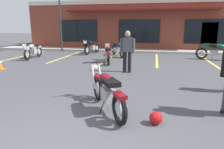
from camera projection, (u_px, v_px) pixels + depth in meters
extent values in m
plane|color=#47474C|center=(116.00, 83.00, 6.91)|extent=(80.00, 80.00, 0.00)
cube|color=#A8A59E|center=(138.00, 50.00, 15.26)|extent=(22.00, 1.80, 0.14)
cube|color=brown|center=(142.00, 25.00, 18.18)|extent=(18.11, 5.66, 3.76)
cube|color=beige|center=(140.00, 1.00, 15.05)|extent=(18.11, 0.06, 0.30)
cube|color=black|center=(78.00, 31.00, 16.48)|extent=(3.09, 0.06, 1.70)
cube|color=black|center=(139.00, 31.00, 15.54)|extent=(3.09, 0.06, 1.70)
cube|color=black|center=(207.00, 32.00, 14.59)|extent=(3.09, 0.06, 1.70)
cube|color=#33281E|center=(209.00, 37.00, 14.65)|extent=(1.10, 0.06, 2.10)
cube|color=maroon|center=(139.00, 10.00, 14.80)|extent=(10.87, 0.90, 0.12)
cube|color=#DBCC4C|center=(26.00, 55.00, 13.19)|extent=(0.12, 4.80, 0.01)
cube|color=#DBCC4C|center=(66.00, 57.00, 12.65)|extent=(0.12, 4.80, 0.01)
cube|color=#DBCC4C|center=(109.00, 58.00, 12.11)|extent=(0.12, 4.80, 0.01)
cube|color=#DBCC4C|center=(157.00, 60.00, 11.57)|extent=(0.12, 4.80, 0.01)
cube|color=#DBCC4C|center=(209.00, 61.00, 11.04)|extent=(0.12, 4.80, 0.01)
torus|color=black|center=(119.00, 109.00, 3.93)|extent=(0.42, 0.60, 0.64)
cylinder|color=#B7B7BC|center=(119.00, 109.00, 3.93)|extent=(0.20, 0.28, 0.29)
torus|color=black|center=(98.00, 88.00, 5.25)|extent=(0.42, 0.60, 0.64)
cylinder|color=#B7B7BC|center=(98.00, 88.00, 5.25)|extent=(0.20, 0.28, 0.29)
cylinder|color=silver|center=(93.00, 75.00, 5.24)|extent=(0.21, 0.30, 0.66)
cylinder|color=silver|center=(100.00, 75.00, 5.30)|extent=(0.21, 0.30, 0.66)
cylinder|color=black|center=(96.00, 62.00, 5.26)|extent=(0.58, 0.37, 0.03)
sphere|color=silver|center=(95.00, 67.00, 5.37)|extent=(0.23, 0.23, 0.17)
cube|color=maroon|center=(97.00, 76.00, 5.22)|extent=(0.31, 0.38, 0.06)
cube|color=#9E9EA3|center=(108.00, 95.00, 4.50)|extent=(0.41, 0.47, 0.28)
cylinder|color=silver|center=(121.00, 101.00, 4.22)|extent=(0.35, 0.50, 0.07)
cylinder|color=black|center=(105.00, 82.00, 4.63)|extent=(0.55, 0.83, 0.26)
ellipsoid|color=maroon|center=(105.00, 78.00, 4.63)|extent=(0.47, 0.54, 0.22)
cube|color=black|center=(111.00, 82.00, 4.30)|extent=(0.51, 0.59, 0.10)
cube|color=maroon|center=(120.00, 95.00, 3.85)|extent=(0.33, 0.39, 0.08)
cylinder|color=black|center=(102.00, 108.00, 4.44)|extent=(0.13, 0.09, 0.29)
torus|color=black|center=(201.00, 53.00, 11.76)|extent=(0.65, 0.23, 0.64)
cylinder|color=#B7B7BC|center=(201.00, 53.00, 11.76)|extent=(0.29, 0.12, 0.29)
cube|color=#9E9EA3|center=(214.00, 53.00, 11.49)|extent=(0.44, 0.32, 0.28)
cylinder|color=silver|center=(207.00, 53.00, 11.52)|extent=(0.55, 0.18, 0.07)
cylinder|color=black|center=(219.00, 48.00, 11.36)|extent=(0.93, 0.26, 0.26)
ellipsoid|color=#0F4C2D|center=(220.00, 46.00, 11.32)|extent=(0.57, 0.40, 0.26)
cube|color=black|center=(213.00, 46.00, 11.45)|extent=(0.44, 0.32, 0.10)
cube|color=#0F4C2D|center=(207.00, 45.00, 11.55)|extent=(0.36, 0.26, 0.16)
cylinder|color=black|center=(212.00, 57.00, 11.74)|extent=(0.05, 0.14, 0.29)
torus|color=black|center=(97.00, 48.00, 14.68)|extent=(0.22, 0.65, 0.64)
cylinder|color=#B7B7BC|center=(97.00, 48.00, 14.68)|extent=(0.11, 0.29, 0.29)
torus|color=black|center=(87.00, 50.00, 13.39)|extent=(0.22, 0.65, 0.64)
cylinder|color=#B7B7BC|center=(87.00, 50.00, 13.39)|extent=(0.11, 0.29, 0.29)
cylinder|color=silver|center=(87.00, 45.00, 13.19)|extent=(0.10, 0.33, 0.66)
cylinder|color=silver|center=(85.00, 45.00, 13.26)|extent=(0.10, 0.33, 0.66)
cylinder|color=black|center=(85.00, 40.00, 13.08)|extent=(0.65, 0.15, 0.03)
sphere|color=silver|center=(85.00, 43.00, 13.04)|extent=(0.20, 0.20, 0.17)
cube|color=black|center=(87.00, 45.00, 13.28)|extent=(0.20, 0.38, 0.06)
cube|color=#9E9EA3|center=(93.00, 48.00, 14.09)|extent=(0.31, 0.44, 0.28)
cylinder|color=silver|center=(93.00, 48.00, 14.48)|extent=(0.17, 0.55, 0.07)
cylinder|color=black|center=(91.00, 44.00, 13.85)|extent=(0.23, 0.94, 0.26)
ellipsoid|color=black|center=(91.00, 43.00, 13.79)|extent=(0.39, 0.57, 0.26)
cube|color=black|center=(86.00, 43.00, 13.24)|extent=(0.32, 0.29, 0.36)
cube|color=black|center=(93.00, 42.00, 14.09)|extent=(0.31, 0.44, 0.10)
cube|color=black|center=(95.00, 41.00, 14.35)|extent=(0.26, 0.35, 0.16)
cylinder|color=black|center=(96.00, 51.00, 14.15)|extent=(0.14, 0.05, 0.29)
torus|color=black|center=(114.00, 50.00, 13.48)|extent=(0.40, 0.61, 0.64)
cylinder|color=#B7B7BC|center=(114.00, 50.00, 13.48)|extent=(0.19, 0.28, 0.29)
torus|color=black|center=(122.00, 53.00, 12.14)|extent=(0.40, 0.61, 0.64)
cylinder|color=#B7B7BC|center=(122.00, 53.00, 12.14)|extent=(0.19, 0.28, 0.29)
cylinder|color=silver|center=(124.00, 47.00, 12.00)|extent=(0.20, 0.30, 0.66)
cylinder|color=silver|center=(121.00, 47.00, 11.95)|extent=(0.20, 0.30, 0.66)
cylinder|color=black|center=(123.00, 42.00, 11.83)|extent=(0.59, 0.35, 0.03)
sphere|color=silver|center=(124.00, 44.00, 11.78)|extent=(0.23, 0.23, 0.17)
cube|color=navy|center=(122.00, 48.00, 12.03)|extent=(0.30, 0.38, 0.06)
cube|color=#9E9EA3|center=(117.00, 50.00, 12.86)|extent=(0.41, 0.47, 0.28)
cylinder|color=silver|center=(114.00, 50.00, 13.17)|extent=(0.33, 0.51, 0.07)
cylinder|color=black|center=(119.00, 46.00, 12.62)|extent=(0.51, 0.85, 0.26)
ellipsoid|color=navy|center=(119.00, 45.00, 12.59)|extent=(0.46, 0.55, 0.22)
cube|color=black|center=(117.00, 44.00, 12.92)|extent=(0.50, 0.59, 0.10)
cube|color=navy|center=(114.00, 46.00, 13.43)|extent=(0.32, 0.39, 0.08)
cylinder|color=black|center=(120.00, 54.00, 13.04)|extent=(0.13, 0.09, 0.29)
torus|color=black|center=(108.00, 59.00, 9.88)|extent=(0.26, 0.64, 0.64)
cylinder|color=#B7B7BC|center=(108.00, 59.00, 9.88)|extent=(0.13, 0.29, 0.29)
torus|color=black|center=(108.00, 55.00, 11.28)|extent=(0.26, 0.64, 0.64)
cylinder|color=#B7B7BC|center=(108.00, 55.00, 11.28)|extent=(0.13, 0.29, 0.29)
cylinder|color=silver|center=(106.00, 49.00, 11.30)|extent=(0.12, 0.33, 0.66)
cylinder|color=silver|center=(109.00, 49.00, 11.31)|extent=(0.12, 0.33, 0.66)
cylinder|color=black|center=(107.00, 43.00, 11.31)|extent=(0.65, 0.20, 0.03)
sphere|color=silver|center=(107.00, 45.00, 11.42)|extent=(0.21, 0.21, 0.17)
cube|color=#B70F14|center=(107.00, 49.00, 11.25)|extent=(0.23, 0.38, 0.06)
cube|color=#9E9EA3|center=(108.00, 55.00, 10.49)|extent=(0.33, 0.45, 0.28)
cylinder|color=silver|center=(111.00, 57.00, 10.14)|extent=(0.21, 0.55, 0.07)
cylinder|color=black|center=(108.00, 50.00, 10.63)|extent=(0.29, 0.93, 0.26)
ellipsoid|color=#B70F14|center=(108.00, 48.00, 10.63)|extent=(0.37, 0.53, 0.22)
cube|color=black|center=(108.00, 49.00, 10.28)|extent=(0.40, 0.57, 0.10)
cube|color=#B70F14|center=(108.00, 53.00, 9.80)|extent=(0.25, 0.39, 0.08)
cylinder|color=black|center=(105.00, 60.00, 10.47)|extent=(0.14, 0.06, 0.29)
torus|color=black|center=(39.00, 51.00, 12.66)|extent=(0.16, 0.65, 0.64)
cylinder|color=#B7B7BC|center=(39.00, 51.00, 12.66)|extent=(0.09, 0.29, 0.29)
torus|color=black|center=(27.00, 55.00, 11.27)|extent=(0.16, 0.65, 0.64)
cylinder|color=#B7B7BC|center=(27.00, 55.00, 11.27)|extent=(0.09, 0.29, 0.29)
cylinder|color=silver|center=(27.00, 49.00, 11.09)|extent=(0.07, 0.33, 0.66)
cylinder|color=silver|center=(24.00, 49.00, 11.10)|extent=(0.07, 0.33, 0.66)
cylinder|color=black|center=(24.00, 43.00, 10.94)|extent=(0.66, 0.09, 0.03)
sphere|color=silver|center=(24.00, 46.00, 10.90)|extent=(0.18, 0.18, 0.17)
cube|color=silver|center=(26.00, 49.00, 11.16)|extent=(0.17, 0.37, 0.06)
cube|color=#9E9EA3|center=(34.00, 51.00, 12.02)|extent=(0.28, 0.42, 0.28)
cylinder|color=silver|center=(35.00, 51.00, 12.40)|extent=(0.12, 0.55, 0.07)
cylinder|color=black|center=(32.00, 48.00, 11.77)|extent=(0.15, 0.94, 0.26)
ellipsoid|color=silver|center=(32.00, 46.00, 11.73)|extent=(0.30, 0.50, 0.22)
cube|color=black|center=(35.00, 46.00, 12.08)|extent=(0.33, 0.54, 0.10)
cube|color=silver|center=(39.00, 47.00, 12.61)|extent=(0.19, 0.37, 0.08)
cylinder|color=black|center=(38.00, 56.00, 12.13)|extent=(0.14, 0.04, 0.29)
cylinder|color=black|center=(224.00, 64.00, 4.40)|extent=(0.14, 0.14, 0.58)
cube|color=black|center=(129.00, 71.00, 8.47)|extent=(0.12, 0.25, 0.08)
cube|color=black|center=(124.00, 71.00, 8.50)|extent=(0.12, 0.25, 0.08)
cylinder|color=black|center=(130.00, 61.00, 8.41)|extent=(0.16, 0.16, 0.80)
cylinder|color=black|center=(125.00, 61.00, 8.44)|extent=(0.16, 0.16, 0.80)
cube|color=#4C4C51|center=(127.00, 45.00, 8.27)|extent=(0.39, 0.24, 0.56)
cylinder|color=#4C4C51|center=(134.00, 46.00, 8.25)|extent=(0.11, 0.11, 0.58)
cylinder|color=#4C4C51|center=(121.00, 46.00, 8.31)|extent=(0.11, 0.11, 0.58)
sphere|color=#A07556|center=(128.00, 35.00, 8.18)|extent=(0.23, 0.23, 0.22)
sphere|color=gray|center=(128.00, 33.00, 8.18)|extent=(0.22, 0.22, 0.21)
sphere|color=#B71414|center=(156.00, 118.00, 3.99)|extent=(0.26, 0.26, 0.26)
cube|color=black|center=(156.00, 116.00, 4.09)|extent=(0.18, 0.03, 0.09)
cube|color=orange|center=(0.00, 69.00, 9.00)|extent=(0.34, 0.34, 0.03)
cylinder|color=#2D2D33|center=(60.00, 15.00, 14.70)|extent=(0.12, 0.12, 5.24)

